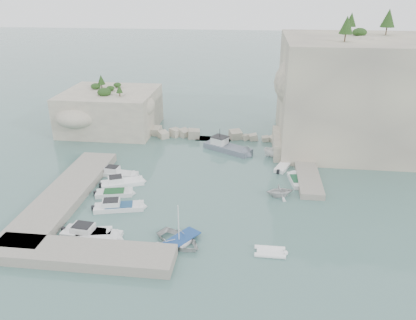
# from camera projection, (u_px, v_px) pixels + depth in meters

# --- Properties ---
(ground) EXTENTS (400.00, 400.00, 0.00)m
(ground) POSITION_uv_depth(u_px,v_px,m) (202.00, 202.00, 49.61)
(ground) COLOR slate
(ground) RESTS_ON ground
(cliff_east) EXTENTS (26.00, 22.00, 17.00)m
(cliff_east) POSITION_uv_depth(u_px,v_px,m) (364.00, 93.00, 64.61)
(cliff_east) COLOR beige
(cliff_east) RESTS_ON ground
(cliff_terrace) EXTENTS (8.00, 10.00, 2.50)m
(cliff_terrace) POSITION_uv_depth(u_px,v_px,m) (299.00, 144.00, 64.06)
(cliff_terrace) COLOR beige
(cliff_terrace) RESTS_ON ground
(outcrop_west) EXTENTS (16.00, 14.00, 7.00)m
(outcrop_west) POSITION_uv_depth(u_px,v_px,m) (111.00, 110.00, 73.14)
(outcrop_west) COLOR beige
(outcrop_west) RESTS_ON ground
(quay_west) EXTENTS (5.00, 24.00, 1.10)m
(quay_west) POSITION_uv_depth(u_px,v_px,m) (66.00, 194.00, 50.34)
(quay_west) COLOR #9E9689
(quay_west) RESTS_ON ground
(quay_south) EXTENTS (18.00, 4.00, 1.10)m
(quay_south) POSITION_uv_depth(u_px,v_px,m) (82.00, 254.00, 39.11)
(quay_south) COLOR #9E9689
(quay_south) RESTS_ON ground
(ledge_east) EXTENTS (3.00, 16.00, 0.80)m
(ledge_east) POSITION_uv_depth(u_px,v_px,m) (306.00, 170.00, 57.07)
(ledge_east) COLOR #9E9689
(ledge_east) RESTS_ON ground
(breakwater) EXTENTS (28.00, 3.00, 1.40)m
(breakwater) POSITION_uv_depth(u_px,v_px,m) (213.00, 135.00, 69.45)
(breakwater) COLOR beige
(breakwater) RESTS_ON ground
(motorboat_a) EXTENTS (6.13, 2.43, 1.40)m
(motorboat_a) POSITION_uv_depth(u_px,v_px,m) (118.00, 176.00, 56.39)
(motorboat_a) COLOR silver
(motorboat_a) RESTS_ON ground
(motorboat_b) EXTENTS (6.34, 4.20, 1.40)m
(motorboat_b) POSITION_uv_depth(u_px,v_px,m) (123.00, 185.00, 53.84)
(motorboat_b) COLOR white
(motorboat_b) RESTS_ON ground
(motorboat_c) EXTENTS (5.27, 2.88, 0.70)m
(motorboat_c) POSITION_uv_depth(u_px,v_px,m) (114.00, 195.00, 51.22)
(motorboat_c) COLOR silver
(motorboat_c) RESTS_ON ground
(motorboat_d) EXTENTS (6.61, 3.35, 1.40)m
(motorboat_d) POSITION_uv_depth(u_px,v_px,m) (119.00, 209.00, 48.02)
(motorboat_d) COLOR white
(motorboat_d) RESTS_ON ground
(motorboat_e) EXTENTS (4.26, 2.45, 0.70)m
(motorboat_e) POSITION_uv_depth(u_px,v_px,m) (94.00, 235.00, 43.04)
(motorboat_e) COLOR white
(motorboat_e) RESTS_ON ground
(motorboat_f) EXTENTS (7.10, 2.74, 1.40)m
(motorboat_f) POSITION_uv_depth(u_px,v_px,m) (92.00, 236.00, 42.85)
(motorboat_f) COLOR silver
(motorboat_f) RESTS_ON ground
(rowboat) EXTENTS (6.57, 6.17, 1.11)m
(rowboat) POSITION_uv_depth(u_px,v_px,m) (179.00, 244.00, 41.64)
(rowboat) COLOR silver
(rowboat) RESTS_ON ground
(inflatable_dinghy) EXTENTS (3.35, 1.63, 0.44)m
(inflatable_dinghy) POSITION_uv_depth(u_px,v_px,m) (270.00, 253.00, 40.15)
(inflatable_dinghy) COLOR white
(inflatable_dinghy) RESTS_ON ground
(tender_east_a) EXTENTS (4.08, 3.75, 1.80)m
(tender_east_a) POSITION_uv_depth(u_px,v_px,m) (279.00, 196.00, 50.92)
(tender_east_a) COLOR silver
(tender_east_a) RESTS_ON ground
(tender_east_b) EXTENTS (2.45, 5.12, 0.70)m
(tender_east_b) POSITION_uv_depth(u_px,v_px,m) (296.00, 182.00, 54.49)
(tender_east_b) COLOR white
(tender_east_b) RESTS_ON ground
(tender_east_c) EXTENTS (2.90, 4.60, 0.70)m
(tender_east_c) POSITION_uv_depth(u_px,v_px,m) (283.00, 168.00, 58.56)
(tender_east_c) COLOR white
(tender_east_c) RESTS_ON ground
(tender_east_d) EXTENTS (4.63, 1.96, 1.75)m
(tender_east_d) POSITION_uv_depth(u_px,v_px,m) (278.00, 157.00, 62.50)
(tender_east_d) COLOR white
(tender_east_d) RESTS_ON ground
(work_boat) EXTENTS (8.81, 6.54, 2.20)m
(work_boat) POSITION_uv_depth(u_px,v_px,m) (228.00, 151.00, 64.76)
(work_boat) COLOR slate
(work_boat) RESTS_ON ground
(rowboat_mast) EXTENTS (0.10, 0.10, 4.20)m
(rowboat_mast) POSITION_uv_depth(u_px,v_px,m) (178.00, 222.00, 40.58)
(rowboat_mast) COLOR white
(rowboat_mast) RESTS_ON rowboat
(vegetation) EXTENTS (53.48, 13.88, 13.40)m
(vegetation) POSITION_uv_depth(u_px,v_px,m) (336.00, 30.00, 62.67)
(vegetation) COLOR #1E4219
(vegetation) RESTS_ON ground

